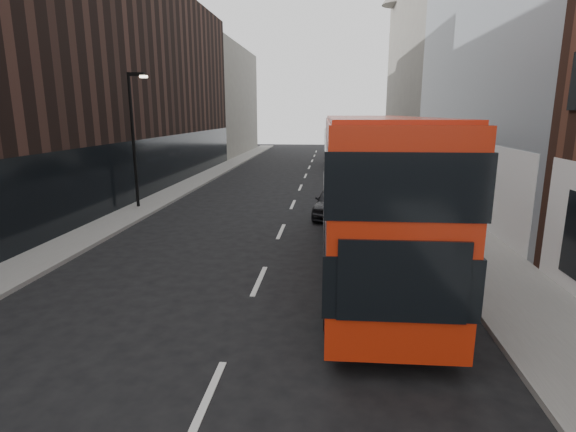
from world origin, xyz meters
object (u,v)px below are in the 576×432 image
(street_lamp, at_px, (134,131))
(red_bus, at_px, (370,190))
(car_c, at_px, (357,171))
(grey_bus, at_px, (344,147))
(car_b, at_px, (345,189))
(car_a, at_px, (334,201))

(street_lamp, height_order, red_bus, street_lamp)
(red_bus, xyz_separation_m, car_c, (0.72, 21.08, -2.09))
(red_bus, distance_m, car_c, 21.19)
(grey_bus, distance_m, car_c, 10.76)
(car_b, bearing_deg, red_bus, -83.01)
(street_lamp, relative_size, car_b, 1.89)
(street_lamp, bearing_deg, grey_bus, 63.12)
(car_b, xyz_separation_m, car_c, (1.10, 8.16, 0.08))
(car_a, bearing_deg, car_b, 89.11)
(street_lamp, xyz_separation_m, car_c, (12.33, 12.05, -3.49))
(car_a, height_order, car_b, car_a)
(street_lamp, relative_size, red_bus, 0.56)
(red_bus, distance_m, grey_bus, 31.78)
(red_bus, bearing_deg, car_c, 86.91)
(red_bus, height_order, car_b, red_bus)
(car_a, bearing_deg, car_c, 89.52)
(car_c, bearing_deg, red_bus, -99.09)
(car_b, bearing_deg, car_c, 87.57)
(grey_bus, distance_m, car_a, 23.42)
(street_lamp, height_order, grey_bus, street_lamp)
(street_lamp, relative_size, grey_bus, 0.69)
(red_bus, height_order, grey_bus, red_bus)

